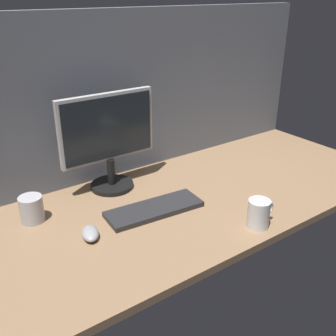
# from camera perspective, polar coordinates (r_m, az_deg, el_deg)

# --- Properties ---
(ground_plane) EXTENTS (1.80, 0.80, 0.03)m
(ground_plane) POSITION_cam_1_polar(r_m,az_deg,el_deg) (1.64, 4.01, -4.06)
(ground_plane) COLOR #8C6B4C
(cubicle_wall_back) EXTENTS (1.80, 0.05, 0.70)m
(cubicle_wall_back) POSITION_cam_1_polar(r_m,az_deg,el_deg) (1.79, -3.35, 11.04)
(cubicle_wall_back) COLOR #565B66
(cubicle_wall_back) RESTS_ON ground_plane
(monitor) EXTENTS (0.41, 0.18, 0.40)m
(monitor) POSITION_cam_1_polar(r_m,az_deg,el_deg) (1.61, -8.65, 4.38)
(monitor) COLOR black
(monitor) RESTS_ON ground_plane
(keyboard) EXTENTS (0.38, 0.16, 0.02)m
(keyboard) POSITION_cam_1_polar(r_m,az_deg,el_deg) (1.50, -1.99, -5.96)
(keyboard) COLOR #262628
(keyboard) RESTS_ON ground_plane
(mouse) EXTENTS (0.08, 0.11, 0.03)m
(mouse) POSITION_cam_1_polar(r_m,az_deg,el_deg) (1.37, -11.20, -9.27)
(mouse) COLOR #99999E
(mouse) RESTS_ON ground_plane
(mug_steel) EXTENTS (0.08, 0.08, 0.10)m
(mug_steel) POSITION_cam_1_polar(r_m,az_deg,el_deg) (1.50, -19.15, -5.64)
(mug_steel) COLOR #B2B2B7
(mug_steel) RESTS_ON ground_plane
(mug_ceramic_white) EXTENTS (0.11, 0.08, 0.10)m
(mug_ceramic_white) POSITION_cam_1_polar(r_m,az_deg,el_deg) (1.42, 13.04, -6.44)
(mug_ceramic_white) COLOR white
(mug_ceramic_white) RESTS_ON ground_plane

